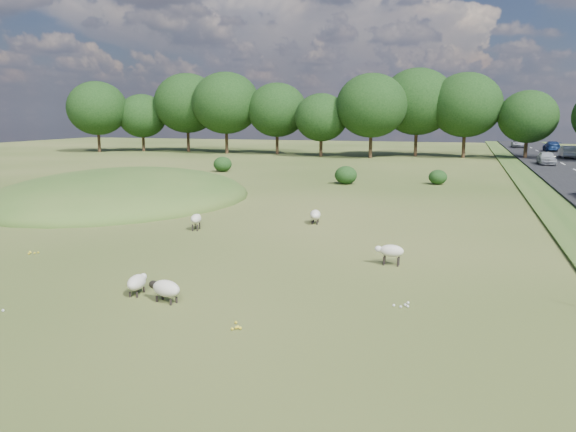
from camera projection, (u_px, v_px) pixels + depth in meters
The scene contains 13 objects.
ground at pixel (327, 191), 41.36m from camera, with size 160.00×160.00×0.00m, color #2D4916.
mound at pixel (123, 199), 37.37m from camera, with size 16.00×20.00×4.00m, color #33561E.
treeline at pixel (382, 107), 73.79m from camera, with size 96.28×14.66×11.70m.
shrubs at pixel (309, 171), 49.29m from camera, with size 22.42×8.13×1.48m.
sheep_0 at pixel (196, 219), 27.31m from camera, with size 0.67×1.14×0.79m.
sheep_1 at pixel (165, 288), 16.78m from camera, with size 1.23×0.76×0.68m.
sheep_2 at pixel (315, 215), 28.94m from camera, with size 0.70×1.27×0.71m.
sheep_4 at pixel (391, 251), 20.89m from camera, with size 1.10×0.52×0.79m.
sheep_5 at pixel (137, 282), 17.51m from camera, with size 0.60×1.13×0.63m.
car_0 at pixel (547, 158), 60.59m from camera, with size 1.71×4.25×1.45m, color #B0B3B8.
car_1 at pixel (519, 143), 92.06m from camera, with size 2.21×4.79×1.33m, color #A9ABB1.
car_2 at pixel (567, 152), 70.14m from camera, with size 1.58×4.54×1.50m, color #B8BBC1.
car_6 at pixel (552, 146), 82.75m from camera, with size 2.06×5.07×1.47m, color navy.
Camera 1 is at (9.50, -20.01, 5.55)m, focal length 35.00 mm.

